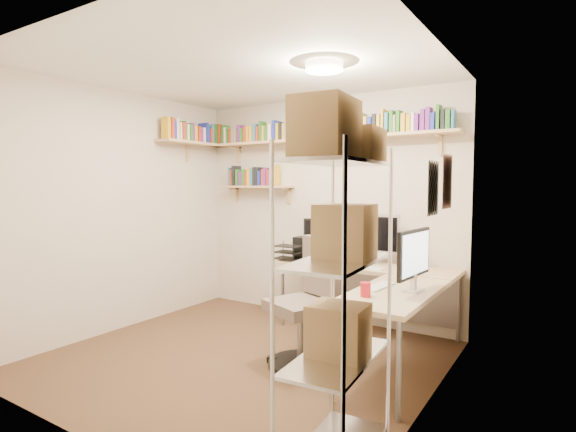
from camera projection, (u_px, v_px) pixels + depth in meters
name	position (u px, v px, depth m)	size (l,w,h in m)	color
ground	(241.00, 358.00, 3.95)	(3.20, 3.20, 0.00)	#42271C
room_shell	(241.00, 182.00, 3.84)	(3.24, 3.04, 2.52)	beige
wall_shelves	(281.00, 141.00, 5.13)	(3.12, 1.09, 0.80)	tan
corner_desk	(360.00, 270.00, 4.34)	(1.89, 1.84, 1.23)	#C8B582
office_chair	(307.00, 313.00, 3.76)	(0.62, 0.63, 1.08)	black
wire_rack	(339.00, 231.00, 2.27)	(0.43, 0.78, 1.92)	silver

